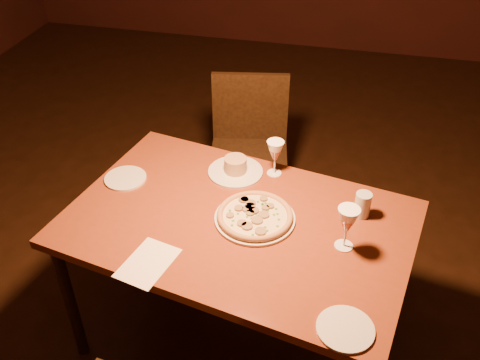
# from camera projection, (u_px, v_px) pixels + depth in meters

# --- Properties ---
(floor) EXTENTS (7.00, 7.00, 0.00)m
(floor) POSITION_uv_depth(u_px,v_px,m) (238.00, 322.00, 2.63)
(floor) COLOR black
(floor) RESTS_ON ground
(dining_table) EXTENTS (1.50, 1.11, 0.73)m
(dining_table) POSITION_uv_depth(u_px,v_px,m) (238.00, 232.00, 2.17)
(dining_table) COLOR maroon
(dining_table) RESTS_ON floor
(chair_far) EXTENTS (0.49, 0.49, 0.88)m
(chair_far) POSITION_uv_depth(u_px,v_px,m) (249.00, 146.00, 2.99)
(chair_far) COLOR black
(chair_far) RESTS_ON floor
(pizza_plate) EXTENTS (0.32, 0.32, 0.04)m
(pizza_plate) POSITION_uv_depth(u_px,v_px,m) (255.00, 216.00, 2.13)
(pizza_plate) COLOR silver
(pizza_plate) RESTS_ON dining_table
(ramekin_saucer) EXTENTS (0.25, 0.25, 0.08)m
(ramekin_saucer) POSITION_uv_depth(u_px,v_px,m) (235.00, 168.00, 2.38)
(ramekin_saucer) COLOR silver
(ramekin_saucer) RESTS_ON dining_table
(wine_glass_far) EXTENTS (0.08, 0.08, 0.17)m
(wine_glass_far) POSITION_uv_depth(u_px,v_px,m) (275.00, 158.00, 2.34)
(wine_glass_far) COLOR #B06149
(wine_glass_far) RESTS_ON dining_table
(wine_glass_right) EXTENTS (0.08, 0.08, 0.18)m
(wine_glass_right) POSITION_uv_depth(u_px,v_px,m) (346.00, 228.00, 1.96)
(wine_glass_right) COLOR #B06149
(wine_glass_right) RESTS_ON dining_table
(water_tumbler) EXTENTS (0.06, 0.06, 0.11)m
(water_tumbler) POSITION_uv_depth(u_px,v_px,m) (363.00, 205.00, 2.13)
(water_tumbler) COLOR #B3BEC3
(water_tumbler) RESTS_ON dining_table
(side_plate_left) EXTENTS (0.18, 0.18, 0.01)m
(side_plate_left) POSITION_uv_depth(u_px,v_px,m) (125.00, 178.00, 2.35)
(side_plate_left) COLOR silver
(side_plate_left) RESTS_ON dining_table
(side_plate_near) EXTENTS (0.19, 0.19, 0.01)m
(side_plate_near) POSITION_uv_depth(u_px,v_px,m) (345.00, 329.00, 1.70)
(side_plate_near) COLOR silver
(side_plate_near) RESTS_ON dining_table
(menu_card) EXTENTS (0.20, 0.26, 0.00)m
(menu_card) POSITION_uv_depth(u_px,v_px,m) (148.00, 263.00, 1.94)
(menu_card) COLOR white
(menu_card) RESTS_ON dining_table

